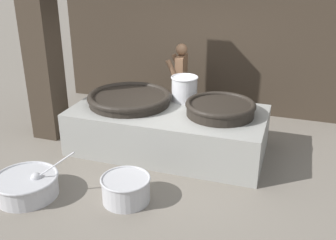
{
  "coord_description": "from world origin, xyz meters",
  "views": [
    {
      "loc": [
        2.05,
        -6.12,
        3.32
      ],
      "look_at": [
        0.0,
        0.0,
        0.58
      ],
      "focal_mm": 42.0,
      "sensor_mm": 36.0,
      "label": 1
    }
  ],
  "objects_px": {
    "stock_pot": "(184,88)",
    "prep_bowl_meat": "(126,188)",
    "giant_wok_near": "(129,98)",
    "prep_bowl_vegetables": "(27,185)",
    "giant_wok_far": "(220,108)",
    "cook": "(181,81)"
  },
  "relations": [
    {
      "from": "stock_pot",
      "to": "prep_bowl_meat",
      "type": "relative_size",
      "value": 0.7
    },
    {
      "from": "giant_wok_near",
      "to": "prep_bowl_vegetables",
      "type": "height_order",
      "value": "giant_wok_near"
    },
    {
      "from": "giant_wok_near",
      "to": "prep_bowl_meat",
      "type": "height_order",
      "value": "giant_wok_near"
    },
    {
      "from": "giant_wok_far",
      "to": "prep_bowl_meat",
      "type": "xyz_separation_m",
      "value": [
        -0.97,
        -1.81,
        -0.7
      ]
    },
    {
      "from": "giant_wok_near",
      "to": "cook",
      "type": "xyz_separation_m",
      "value": [
        0.61,
        1.25,
        0.03
      ]
    },
    {
      "from": "prep_bowl_vegetables",
      "to": "prep_bowl_meat",
      "type": "xyz_separation_m",
      "value": [
        1.45,
        0.35,
        0.03
      ]
    },
    {
      "from": "stock_pot",
      "to": "prep_bowl_meat",
      "type": "bearing_deg",
      "value": -94.71
    },
    {
      "from": "giant_wok_near",
      "to": "stock_pot",
      "type": "relative_size",
      "value": 3.02
    },
    {
      "from": "cook",
      "to": "prep_bowl_meat",
      "type": "relative_size",
      "value": 2.31
    },
    {
      "from": "stock_pot",
      "to": "prep_bowl_vegetables",
      "type": "height_order",
      "value": "stock_pot"
    },
    {
      "from": "giant_wok_near",
      "to": "prep_bowl_meat",
      "type": "xyz_separation_m",
      "value": [
        0.71,
        -1.82,
        -0.67
      ]
    },
    {
      "from": "giant_wok_far",
      "to": "cook",
      "type": "bearing_deg",
      "value": 130.78
    },
    {
      "from": "stock_pot",
      "to": "cook",
      "type": "xyz_separation_m",
      "value": [
        -0.3,
        0.76,
        -0.11
      ]
    },
    {
      "from": "cook",
      "to": "prep_bowl_meat",
      "type": "distance_m",
      "value": 3.15
    },
    {
      "from": "giant_wok_far",
      "to": "prep_bowl_vegetables",
      "type": "relative_size",
      "value": 1.0
    },
    {
      "from": "cook",
      "to": "prep_bowl_meat",
      "type": "xyz_separation_m",
      "value": [
        0.11,
        -3.07,
        -0.7
      ]
    },
    {
      "from": "prep_bowl_meat",
      "to": "prep_bowl_vegetables",
      "type": "bearing_deg",
      "value": -166.46
    },
    {
      "from": "stock_pot",
      "to": "cook",
      "type": "bearing_deg",
      "value": 111.55
    },
    {
      "from": "giant_wok_near",
      "to": "prep_bowl_meat",
      "type": "relative_size",
      "value": 2.12
    },
    {
      "from": "giant_wok_far",
      "to": "prep_bowl_vegetables",
      "type": "xyz_separation_m",
      "value": [
        -2.42,
        -2.16,
        -0.72
      ]
    },
    {
      "from": "cook",
      "to": "giant_wok_far",
      "type": "bearing_deg",
      "value": 126.36
    },
    {
      "from": "prep_bowl_vegetables",
      "to": "stock_pot",
      "type": "bearing_deg",
      "value": 58.38
    }
  ]
}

